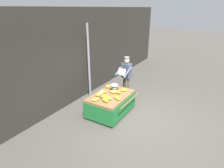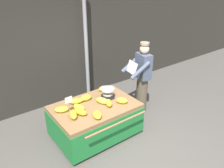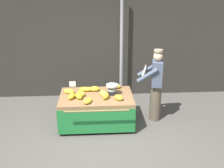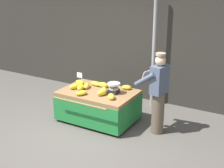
{
  "view_description": "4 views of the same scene",
  "coord_description": "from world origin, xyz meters",
  "px_view_note": "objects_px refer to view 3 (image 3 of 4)",
  "views": [
    {
      "loc": [
        -5.09,
        -2.12,
        3.47
      ],
      "look_at": [
        0.13,
        0.99,
        1.02
      ],
      "focal_mm": 30.36,
      "sensor_mm": 36.0,
      "label": 1
    },
    {
      "loc": [
        -2.09,
        -2.37,
        3.03
      ],
      "look_at": [
        0.37,
        0.94,
        1.04
      ],
      "focal_mm": 36.42,
      "sensor_mm": 36.0,
      "label": 2
    },
    {
      "loc": [
        -0.07,
        -4.81,
        3.18
      ],
      "look_at": [
        0.29,
        0.91,
        0.98
      ],
      "focal_mm": 44.31,
      "sensor_mm": 36.0,
      "label": 3
    },
    {
      "loc": [
        3.52,
        -4.71,
        3.21
      ],
      "look_at": [
        0.35,
        0.81,
        0.98
      ],
      "focal_mm": 51.54,
      "sensor_mm": 36.0,
      "label": 4
    }
  ],
  "objects_px": {
    "banana_cart": "(96,103)",
    "banana_bunch_0": "(72,96)",
    "weighing_scale": "(112,89)",
    "banana_bunch_7": "(79,96)",
    "banana_bunch_4": "(119,97)",
    "street_pole": "(122,47)",
    "banana_bunch_1": "(69,91)",
    "banana_bunch_2": "(88,101)",
    "banana_bunch_3": "(104,94)",
    "vendor_person": "(156,85)",
    "price_sign": "(73,85)",
    "banana_bunch_10": "(81,93)",
    "banana_bunch_8": "(106,96)",
    "banana_bunch_9": "(95,89)",
    "banana_bunch_6": "(116,86)",
    "banana_bunch_5": "(86,89)"
  },
  "relations": [
    {
      "from": "banana_bunch_0",
      "to": "banana_bunch_10",
      "type": "bearing_deg",
      "value": 39.72
    },
    {
      "from": "banana_bunch_0",
      "to": "banana_bunch_5",
      "type": "xyz_separation_m",
      "value": [
        0.29,
        0.42,
        -0.01
      ]
    },
    {
      "from": "street_pole",
      "to": "banana_bunch_1",
      "type": "xyz_separation_m",
      "value": [
        -1.32,
        -1.25,
        -0.73
      ]
    },
    {
      "from": "banana_cart",
      "to": "vendor_person",
      "type": "xyz_separation_m",
      "value": [
        1.37,
        0.11,
        0.36
      ]
    },
    {
      "from": "banana_cart",
      "to": "vendor_person",
      "type": "relative_size",
      "value": 0.97
    },
    {
      "from": "banana_bunch_9",
      "to": "banana_bunch_4",
      "type": "bearing_deg",
      "value": -45.67
    },
    {
      "from": "price_sign",
      "to": "banana_bunch_9",
      "type": "relative_size",
      "value": 1.47
    },
    {
      "from": "banana_bunch_6",
      "to": "vendor_person",
      "type": "height_order",
      "value": "vendor_person"
    },
    {
      "from": "weighing_scale",
      "to": "banana_bunch_2",
      "type": "height_order",
      "value": "weighing_scale"
    },
    {
      "from": "banana_bunch_7",
      "to": "banana_bunch_9",
      "type": "distance_m",
      "value": 0.53
    },
    {
      "from": "banana_bunch_9",
      "to": "banana_bunch_5",
      "type": "bearing_deg",
      "value": 175.75
    },
    {
      "from": "banana_bunch_2",
      "to": "banana_bunch_9",
      "type": "bearing_deg",
      "value": 76.64
    },
    {
      "from": "banana_cart",
      "to": "banana_bunch_2",
      "type": "distance_m",
      "value": 0.48
    },
    {
      "from": "weighing_scale",
      "to": "banana_bunch_7",
      "type": "bearing_deg",
      "value": -166.09
    },
    {
      "from": "banana_bunch_3",
      "to": "banana_bunch_8",
      "type": "relative_size",
      "value": 1.26
    },
    {
      "from": "banana_bunch_0",
      "to": "weighing_scale",
      "type": "bearing_deg",
      "value": 12.37
    },
    {
      "from": "weighing_scale",
      "to": "banana_bunch_9",
      "type": "relative_size",
      "value": 1.21
    },
    {
      "from": "banana_bunch_4",
      "to": "banana_bunch_7",
      "type": "distance_m",
      "value": 0.88
    },
    {
      "from": "weighing_scale",
      "to": "banana_bunch_7",
      "type": "relative_size",
      "value": 1.01
    },
    {
      "from": "banana_cart",
      "to": "banana_bunch_0",
      "type": "xyz_separation_m",
      "value": [
        -0.54,
        -0.13,
        0.25
      ]
    },
    {
      "from": "street_pole",
      "to": "banana_bunch_1",
      "type": "height_order",
      "value": "street_pole"
    },
    {
      "from": "banana_bunch_10",
      "to": "banana_bunch_3",
      "type": "bearing_deg",
      "value": -8.37
    },
    {
      "from": "street_pole",
      "to": "vendor_person",
      "type": "height_order",
      "value": "street_pole"
    },
    {
      "from": "banana_bunch_3",
      "to": "banana_bunch_5",
      "type": "bearing_deg",
      "value": 141.75
    },
    {
      "from": "banana_bunch_1",
      "to": "banana_bunch_4",
      "type": "bearing_deg",
      "value": -21.36
    },
    {
      "from": "street_pole",
      "to": "weighing_scale",
      "type": "height_order",
      "value": "street_pole"
    },
    {
      "from": "weighing_scale",
      "to": "banana_bunch_5",
      "type": "bearing_deg",
      "value": 159.91
    },
    {
      "from": "banana_bunch_2",
      "to": "vendor_person",
      "type": "height_order",
      "value": "vendor_person"
    },
    {
      "from": "banana_bunch_7",
      "to": "vendor_person",
      "type": "bearing_deg",
      "value": 7.48
    },
    {
      "from": "banana_cart",
      "to": "banana_bunch_3",
      "type": "distance_m",
      "value": 0.3
    },
    {
      "from": "banana_bunch_5",
      "to": "banana_bunch_7",
      "type": "height_order",
      "value": "banana_bunch_7"
    },
    {
      "from": "banana_bunch_0",
      "to": "banana_bunch_4",
      "type": "distance_m",
      "value": 1.03
    },
    {
      "from": "banana_bunch_1",
      "to": "banana_bunch_2",
      "type": "xyz_separation_m",
      "value": [
        0.43,
        -0.55,
        0.0
      ]
    },
    {
      "from": "street_pole",
      "to": "banana_bunch_10",
      "type": "xyz_separation_m",
      "value": [
        -1.04,
        -1.39,
        -0.72
      ]
    },
    {
      "from": "street_pole",
      "to": "banana_bunch_4",
      "type": "height_order",
      "value": "street_pole"
    },
    {
      "from": "banana_bunch_9",
      "to": "vendor_person",
      "type": "bearing_deg",
      "value": -6.61
    },
    {
      "from": "street_pole",
      "to": "price_sign",
      "type": "xyz_separation_m",
      "value": [
        -1.22,
        -1.38,
        -0.53
      ]
    },
    {
      "from": "banana_cart",
      "to": "banana_bunch_0",
      "type": "distance_m",
      "value": 0.61
    },
    {
      "from": "weighing_scale",
      "to": "banana_bunch_0",
      "type": "xyz_separation_m",
      "value": [
        -0.91,
        -0.2,
        -0.06
      ]
    },
    {
      "from": "banana_bunch_4",
      "to": "banana_bunch_1",
      "type": "bearing_deg",
      "value": 158.64
    },
    {
      "from": "weighing_scale",
      "to": "banana_bunch_5",
      "type": "xyz_separation_m",
      "value": [
        -0.61,
        0.22,
        -0.07
      ]
    },
    {
      "from": "banana_bunch_2",
      "to": "banana_bunch_5",
      "type": "height_order",
      "value": "same"
    },
    {
      "from": "weighing_scale",
      "to": "banana_bunch_6",
      "type": "distance_m",
      "value": 0.38
    },
    {
      "from": "street_pole",
      "to": "banana_bunch_1",
      "type": "bearing_deg",
      "value": -136.61
    },
    {
      "from": "banana_bunch_9",
      "to": "street_pole",
      "type": "bearing_deg",
      "value": 57.58
    },
    {
      "from": "banana_bunch_0",
      "to": "banana_bunch_1",
      "type": "relative_size",
      "value": 1.01
    },
    {
      "from": "banana_bunch_4",
      "to": "street_pole",
      "type": "bearing_deg",
      "value": 82.67
    },
    {
      "from": "weighing_scale",
      "to": "price_sign",
      "type": "height_order",
      "value": "price_sign"
    },
    {
      "from": "price_sign",
      "to": "banana_bunch_10",
      "type": "distance_m",
      "value": 0.27
    },
    {
      "from": "banana_bunch_3",
      "to": "banana_bunch_4",
      "type": "distance_m",
      "value": 0.39
    }
  ]
}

